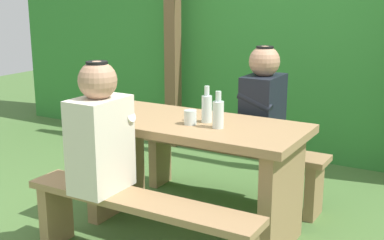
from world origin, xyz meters
name	(u,v)px	position (x,y,z in m)	size (l,w,h in m)	color
ground_plane	(192,229)	(0.00, 0.00, 0.00)	(12.00, 12.00, 0.00)	#496D35
hedge_backdrop	(302,30)	(0.00, 2.03, 1.14)	(6.40, 0.60, 2.28)	#338133
pergola_post_left	(173,33)	(-1.09, 1.53, 1.10)	(0.12, 0.12, 2.21)	brown
picnic_table	(192,157)	(0.00, 0.00, 0.49)	(1.40, 0.64, 0.72)	#9E7A51
bench_near	(139,218)	(0.00, -0.57, 0.30)	(1.40, 0.24, 0.42)	#9E7A51
bench_far	(231,160)	(0.00, 0.57, 0.30)	(1.40, 0.24, 0.42)	#9E7A51
person_white_shirt	(100,132)	(-0.25, -0.57, 0.75)	(0.25, 0.35, 0.72)	silver
person_black_coat	(263,103)	(0.23, 0.57, 0.75)	(0.25, 0.35, 0.72)	black
drinking_glass	(190,117)	(0.03, -0.07, 0.76)	(0.08, 0.08, 0.09)	silver
bottle_left	(207,108)	(0.09, 0.03, 0.81)	(0.06, 0.06, 0.22)	silver
bottle_right	(218,113)	(0.21, -0.06, 0.81)	(0.07, 0.07, 0.22)	silver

